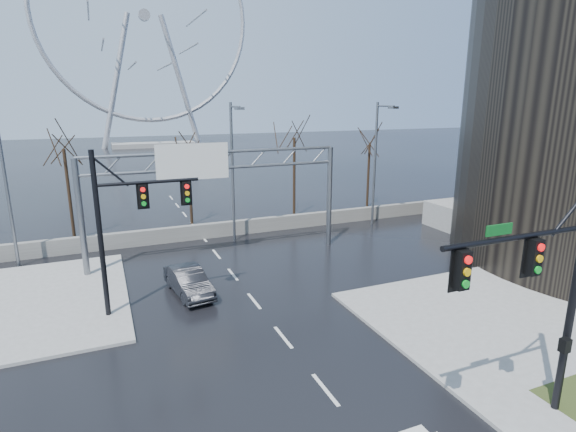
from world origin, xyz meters
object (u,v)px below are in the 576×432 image
car (189,281)px  ferris_wheel (145,24)px  signal_mast_far (125,218)px  sign_gantry (211,182)px  signal_mast_near (547,282)px

car → ferris_wheel: bearing=76.3°
signal_mast_far → sign_gantry: 8.14m
signal_mast_near → car: 16.90m
signal_mast_far → sign_gantry: bearing=47.5°
signal_mast_near → ferris_wheel: bearing=90.1°
signal_mast_far → car: (2.94, 1.26, -4.12)m
signal_mast_near → sign_gantry: 19.79m
signal_mast_far → ferris_wheel: ferris_wheel is taller
sign_gantry → signal_mast_near: bearing=-73.8°
ferris_wheel → signal_mast_far: bearing=-97.2°
signal_mast_near → signal_mast_far: size_ratio=1.00×
signal_mast_near → ferris_wheel: (-0.14, 99.04, 21.26)m
signal_mast_near → sign_gantry: signal_mast_near is taller
ferris_wheel → car: size_ratio=11.73×
sign_gantry → ferris_wheel: (5.38, 80.04, 20.95)m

